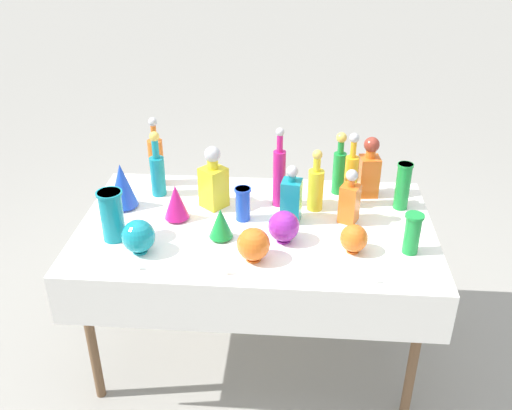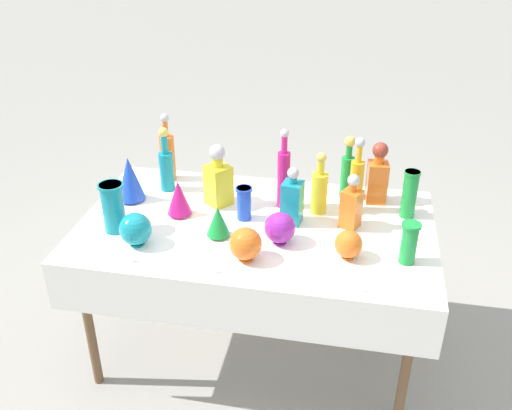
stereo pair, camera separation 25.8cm
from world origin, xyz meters
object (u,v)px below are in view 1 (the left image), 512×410
at_px(square_decanter_1, 369,170).
at_px(round_bowl_1, 284,226).
at_px(square_decanter_3, 291,198).
at_px(round_bowl_3, 253,244).
at_px(slender_vase_3, 112,214).
at_px(fluted_vase_1, 122,185).
at_px(round_bowl_0, 138,236).
at_px(cardboard_box_behind_left, 329,232).
at_px(fluted_vase_0, 176,202).
at_px(fluted_vase_2, 221,223).
at_px(slender_vase_0, 412,232).
at_px(tall_bottle_3, 156,159).
at_px(cardboard_box_behind_right, 223,230).
at_px(square_decanter_0, 213,181).
at_px(square_decanter_2, 350,200).
at_px(tall_bottle_0, 316,186).
at_px(tall_bottle_4, 279,174).
at_px(slender_vase_1, 243,203).
at_px(tall_bottle_1, 157,170).
at_px(slender_vase_2, 403,185).
at_px(tall_bottle_2, 339,167).
at_px(tall_bottle_5, 351,176).
at_px(round_bowl_2, 354,238).

relative_size(square_decanter_1, round_bowl_1, 2.15).
height_order(square_decanter_3, round_bowl_3, square_decanter_3).
bearing_deg(slender_vase_3, fluted_vase_1, 97.43).
bearing_deg(round_bowl_0, cardboard_box_behind_left, 53.28).
distance_m(fluted_vase_0, fluted_vase_2, 0.27).
relative_size(slender_vase_0, round_bowl_0, 1.23).
height_order(tall_bottle_3, cardboard_box_behind_right, tall_bottle_3).
bearing_deg(square_decanter_0, square_decanter_2, -8.74).
relative_size(tall_bottle_0, slender_vase_3, 1.33).
height_order(tall_bottle_4, square_decanter_3, tall_bottle_4).
relative_size(square_decanter_1, slender_vase_1, 1.92).
height_order(tall_bottle_0, square_decanter_0, square_decanter_0).
height_order(fluted_vase_1, round_bowl_1, fluted_vase_1).
height_order(fluted_vase_2, round_bowl_1, fluted_vase_2).
bearing_deg(tall_bottle_1, square_decanter_3, -17.15).
xyz_separation_m(square_decanter_1, round_bowl_3, (-0.53, -0.62, -0.06)).
bearing_deg(slender_vase_0, slender_vase_1, 163.31).
height_order(slender_vase_2, fluted_vase_2, slender_vase_2).
relative_size(square_decanter_2, round_bowl_0, 1.76).
bearing_deg(tall_bottle_1, round_bowl_3, -46.30).
distance_m(tall_bottle_2, round_bowl_3, 0.74).
bearing_deg(cardboard_box_behind_right, round_bowl_1, -68.50).
bearing_deg(cardboard_box_behind_right, round_bowl_0, -98.73).
relative_size(tall_bottle_3, round_bowl_3, 2.50).
bearing_deg(slender_vase_3, round_bowl_3, -10.76).
distance_m(square_decanter_1, fluted_vase_2, 0.83).
xyz_separation_m(fluted_vase_2, cardboard_box_behind_right, (-0.15, 1.07, -0.70)).
bearing_deg(slender_vase_3, slender_vase_0, -0.47).
relative_size(tall_bottle_4, fluted_vase_1, 1.75).
relative_size(tall_bottle_3, slender_vase_0, 1.99).
bearing_deg(slender_vase_3, fluted_vase_0, 37.86).
xyz_separation_m(fluted_vase_2, cardboard_box_behind_left, (0.55, 1.05, -0.67)).
height_order(slender_vase_0, slender_vase_2, slender_vase_2).
xyz_separation_m(fluted_vase_1, cardboard_box_behind_right, (0.36, 0.82, -0.74)).
distance_m(square_decanter_1, slender_vase_0, 0.53).
height_order(square_decanter_0, round_bowl_3, square_decanter_0).
xyz_separation_m(tall_bottle_5, slender_vase_1, (-0.50, -0.18, -0.07)).
bearing_deg(square_decanter_3, fluted_vase_2, -148.83).
bearing_deg(round_bowl_3, tall_bottle_4, 80.03).
height_order(tall_bottle_0, tall_bottle_5, tall_bottle_5).
bearing_deg(tall_bottle_3, round_bowl_2, -30.43).
distance_m(tall_bottle_1, round_bowl_0, 0.53).
distance_m(tall_bottle_4, slender_vase_1, 0.24).
distance_m(square_decanter_2, fluted_vase_1, 1.08).
xyz_separation_m(tall_bottle_3, round_bowl_3, (0.56, -0.66, -0.06)).
distance_m(fluted_vase_2, cardboard_box_behind_left, 1.36).
xyz_separation_m(square_decanter_0, round_bowl_2, (0.65, -0.36, -0.07)).
height_order(square_decanter_0, slender_vase_1, square_decanter_0).
height_order(round_bowl_0, cardboard_box_behind_right, round_bowl_0).
relative_size(tall_bottle_3, square_decanter_3, 1.31).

